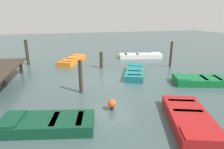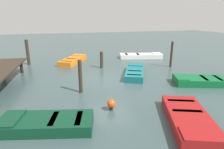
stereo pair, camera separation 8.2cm
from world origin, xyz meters
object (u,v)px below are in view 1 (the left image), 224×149
object	(u,v)px
rowboat_dark_green	(47,123)
rowboat_red	(190,119)
rowboat_orange	(73,60)
rowboat_white	(141,56)
mooring_piling_near_right	(81,77)
rowboat_green	(199,80)
mooring_piling_far_right	(171,54)
mooring_piling_near_left	(101,60)
rowboat_teal	(135,72)
marker_buoy	(112,104)
mooring_piling_center	(27,52)

from	to	relation	value
rowboat_dark_green	rowboat_red	xyz separation A→B (m)	(-1.26, -5.02, -0.00)
rowboat_red	rowboat_orange	bearing A→B (deg)	-143.13
rowboat_white	mooring_piling_near_right	distance (m)	10.03
rowboat_white	mooring_piling_near_right	world-z (taller)	mooring_piling_near_right
rowboat_green	rowboat_red	bearing A→B (deg)	64.33
rowboat_green	mooring_piling_near_right	bearing A→B (deg)	13.04
mooring_piling_far_right	mooring_piling_near_left	bearing A→B (deg)	75.82
rowboat_teal	mooring_piling_far_right	bearing A→B (deg)	-44.36
rowboat_white	rowboat_red	bearing A→B (deg)	-93.21
rowboat_white	marker_buoy	distance (m)	11.33
rowboat_green	rowboat_white	bearing A→B (deg)	-70.81
mooring_piling_center	mooring_piling_near_right	bearing A→B (deg)	-156.56
rowboat_red	mooring_piling_near_right	distance (m)	5.50
rowboat_teal	mooring_piling_far_right	size ratio (longest dim) A/B	1.74
rowboat_red	rowboat_teal	bearing A→B (deg)	-163.34
rowboat_dark_green	rowboat_orange	size ratio (longest dim) A/B	0.95
mooring_piling_near_right	mooring_piling_far_right	bearing A→B (deg)	-66.74
rowboat_red	rowboat_green	distance (m)	5.01
rowboat_orange	rowboat_dark_green	bearing A→B (deg)	-160.53
rowboat_white	marker_buoy	xyz separation A→B (m)	(-9.61, 6.01, 0.07)
rowboat_dark_green	mooring_piling_far_right	world-z (taller)	mooring_piling_far_right
rowboat_teal	mooring_piling_near_left	size ratio (longest dim) A/B	2.77
rowboat_dark_green	rowboat_orange	bearing A→B (deg)	-86.31
rowboat_dark_green	rowboat_green	bearing A→B (deg)	-150.24
mooring_piling_far_right	rowboat_dark_green	bearing A→B (deg)	124.23
rowboat_dark_green	rowboat_white	distance (m)	13.41
rowboat_green	marker_buoy	xyz separation A→B (m)	(-1.61, 5.96, 0.07)
rowboat_dark_green	rowboat_white	xyz separation A→B (m)	(10.27, -8.62, -0.00)
mooring_piling_far_right	mooring_piling_near_right	bearing A→B (deg)	113.26
mooring_piling_near_right	marker_buoy	size ratio (longest dim) A/B	3.63
rowboat_dark_green	rowboat_green	world-z (taller)	same
rowboat_red	mooring_piling_near_left	xyz separation A→B (m)	(8.95, 1.04, 0.42)
rowboat_dark_green	rowboat_red	world-z (taller)	same
mooring_piling_far_right	mooring_piling_center	xyz separation A→B (m)	(4.26, 10.93, 0.03)
mooring_piling_far_right	mooring_piling_near_left	world-z (taller)	mooring_piling_far_right
mooring_piling_near_right	mooring_piling_near_left	bearing A→B (deg)	-26.46
rowboat_orange	rowboat_green	distance (m)	10.31
rowboat_red	mooring_piling_far_right	size ratio (longest dim) A/B	1.81
rowboat_red	rowboat_dark_green	bearing A→B (deg)	-81.75
mooring_piling_near_right	rowboat_green	bearing A→B (deg)	-96.48
rowboat_red	mooring_piling_center	size ratio (longest dim) A/B	1.77
rowboat_dark_green	rowboat_orange	xyz separation A→B (m)	(10.24, -2.03, -0.00)
rowboat_teal	rowboat_red	size ratio (longest dim) A/B	0.96
rowboat_green	rowboat_orange	bearing A→B (deg)	-31.08
rowboat_dark_green	mooring_piling_near_left	bearing A→B (deg)	-102.45
mooring_piling_center	marker_buoy	size ratio (longest dim) A/B	4.32
rowboat_orange	mooring_piling_center	size ratio (longest dim) A/B	1.74
mooring_piling_near_left	rowboat_dark_green	bearing A→B (deg)	152.65
rowboat_white	rowboat_red	size ratio (longest dim) A/B	1.16
rowboat_teal	rowboat_green	world-z (taller)	same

